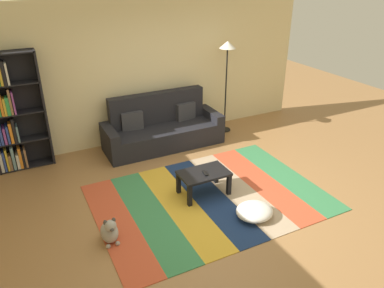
{
  "coord_description": "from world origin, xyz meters",
  "views": [
    {
      "loc": [
        -2.35,
        -4.08,
        3.2
      ],
      "look_at": [
        -0.0,
        0.59,
        0.65
      ],
      "focal_mm": 34.67,
      "sensor_mm": 36.0,
      "label": 1
    }
  ],
  "objects_px": {
    "bookshelf": "(9,115)",
    "standing_lamp": "(227,57)",
    "couch": "(162,129)",
    "tv_remote": "(205,173)",
    "dog": "(110,231)",
    "coffee_table": "(204,176)",
    "pouf": "(254,211)"
  },
  "relations": [
    {
      "from": "bookshelf",
      "to": "coffee_table",
      "type": "height_order",
      "value": "bookshelf"
    },
    {
      "from": "pouf",
      "to": "standing_lamp",
      "type": "relative_size",
      "value": 0.28
    },
    {
      "from": "couch",
      "to": "bookshelf",
      "type": "bearing_deg",
      "value": 173.76
    },
    {
      "from": "bookshelf",
      "to": "dog",
      "type": "height_order",
      "value": "bookshelf"
    },
    {
      "from": "coffee_table",
      "to": "standing_lamp",
      "type": "relative_size",
      "value": 0.4
    },
    {
      "from": "tv_remote",
      "to": "bookshelf",
      "type": "bearing_deg",
      "value": 146.51
    },
    {
      "from": "pouf",
      "to": "dog",
      "type": "distance_m",
      "value": 1.97
    },
    {
      "from": "coffee_table",
      "to": "pouf",
      "type": "distance_m",
      "value": 0.94
    },
    {
      "from": "bookshelf",
      "to": "standing_lamp",
      "type": "distance_m",
      "value": 4.05
    },
    {
      "from": "dog",
      "to": "bookshelf",
      "type": "bearing_deg",
      "value": 108.55
    },
    {
      "from": "bookshelf",
      "to": "standing_lamp",
      "type": "relative_size",
      "value": 1.07
    },
    {
      "from": "dog",
      "to": "standing_lamp",
      "type": "bearing_deg",
      "value": 37.22
    },
    {
      "from": "pouf",
      "to": "standing_lamp",
      "type": "bearing_deg",
      "value": 66.69
    },
    {
      "from": "coffee_table",
      "to": "standing_lamp",
      "type": "height_order",
      "value": "standing_lamp"
    },
    {
      "from": "coffee_table",
      "to": "pouf",
      "type": "relative_size",
      "value": 1.41
    },
    {
      "from": "coffee_table",
      "to": "tv_remote",
      "type": "distance_m",
      "value": 0.09
    },
    {
      "from": "pouf",
      "to": "standing_lamp",
      "type": "xyz_separation_m",
      "value": [
        1.2,
        2.79,
        1.46
      ]
    },
    {
      "from": "bookshelf",
      "to": "pouf",
      "type": "height_order",
      "value": "bookshelf"
    },
    {
      "from": "bookshelf",
      "to": "standing_lamp",
      "type": "height_order",
      "value": "bookshelf"
    },
    {
      "from": "dog",
      "to": "tv_remote",
      "type": "bearing_deg",
      "value": 13.73
    },
    {
      "from": "coffee_table",
      "to": "tv_remote",
      "type": "height_order",
      "value": "tv_remote"
    },
    {
      "from": "couch",
      "to": "tv_remote",
      "type": "bearing_deg",
      "value": -93.32
    },
    {
      "from": "dog",
      "to": "tv_remote",
      "type": "height_order",
      "value": "tv_remote"
    },
    {
      "from": "couch",
      "to": "standing_lamp",
      "type": "relative_size",
      "value": 1.21
    },
    {
      "from": "standing_lamp",
      "to": "bookshelf",
      "type": "bearing_deg",
      "value": 176.89
    },
    {
      "from": "couch",
      "to": "standing_lamp",
      "type": "distance_m",
      "value": 1.9
    },
    {
      "from": "coffee_table",
      "to": "bookshelf",
      "type": "bearing_deg",
      "value": 138.53
    },
    {
      "from": "dog",
      "to": "tv_remote",
      "type": "xyz_separation_m",
      "value": [
        1.58,
        0.38,
        0.23
      ]
    },
    {
      "from": "dog",
      "to": "tv_remote",
      "type": "distance_m",
      "value": 1.64
    },
    {
      "from": "bookshelf",
      "to": "coffee_table",
      "type": "relative_size",
      "value": 2.67
    },
    {
      "from": "couch",
      "to": "dog",
      "type": "relative_size",
      "value": 5.69
    },
    {
      "from": "coffee_table",
      "to": "standing_lamp",
      "type": "bearing_deg",
      "value": 51.47
    }
  ]
}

